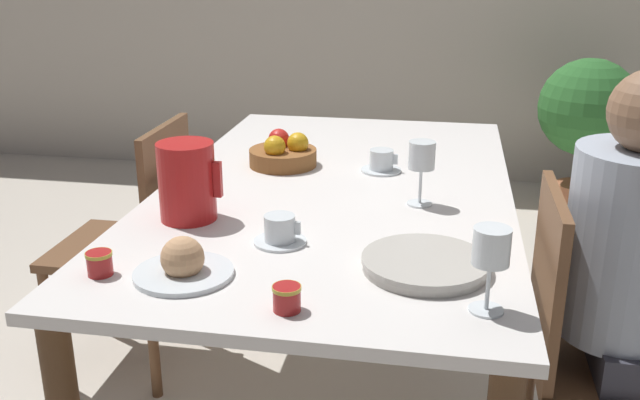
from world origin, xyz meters
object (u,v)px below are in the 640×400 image
(bread_plate, at_px, (183,264))
(jam_jar_amber, at_px, (100,262))
(teacup_near_person, at_px, (280,231))
(fruit_bowl, at_px, (283,153))
(wine_glass_juice, at_px, (491,252))
(wine_glass_water, at_px, (422,158))
(chair_opposite, at_px, (137,240))
(red_pitcher, at_px, (187,181))
(chair_person_side, at_px, (592,352))
(serving_tray, at_px, (425,264))
(teacup_across, at_px, (381,162))
(potted_plant, at_px, (587,114))
(jam_jar_red, at_px, (287,297))

(bread_plate, relative_size, jam_jar_amber, 3.77)
(teacup_near_person, distance_m, fruit_bowl, 0.65)
(wine_glass_juice, height_order, jam_jar_amber, wine_glass_juice)
(wine_glass_water, xyz_separation_m, bread_plate, (-0.49, -0.56, -0.11))
(chair_opposite, relative_size, red_pitcher, 4.30)
(chair_opposite, distance_m, fruit_bowl, 0.60)
(jam_jar_amber, xyz_separation_m, fruit_bowl, (0.21, 0.88, 0.01))
(fruit_bowl, bearing_deg, chair_person_side, -31.40)
(red_pitcher, relative_size, teacup_near_person, 1.61)
(bread_plate, bearing_deg, red_pitcher, 108.20)
(teacup_near_person, relative_size, jam_jar_amber, 2.21)
(red_pitcher, height_order, teacup_near_person, red_pitcher)
(chair_person_side, distance_m, serving_tray, 0.54)
(teacup_across, distance_m, bread_plate, 0.92)
(red_pitcher, height_order, bread_plate, red_pitcher)
(chair_opposite, distance_m, jam_jar_amber, 0.90)
(chair_person_side, xyz_separation_m, teacup_near_person, (-0.78, -0.08, 0.30))
(potted_plant, bearing_deg, teacup_across, -117.58)
(chair_opposite, xyz_separation_m, jam_jar_amber, (0.30, -0.80, 0.30))
(chair_person_side, xyz_separation_m, jam_jar_amber, (-1.12, -0.32, 0.30))
(chair_person_side, bearing_deg, teacup_near_person, -84.17)
(chair_opposite, bearing_deg, potted_plant, -43.15)
(red_pitcher, xyz_separation_m, wine_glass_juice, (0.76, -0.38, 0.02))
(red_pitcher, distance_m, wine_glass_juice, 0.85)
(serving_tray, distance_m, bread_plate, 0.54)
(potted_plant, bearing_deg, chair_person_side, -98.59)
(chair_person_side, xyz_separation_m, chair_opposite, (-1.42, 0.47, 0.00))
(wine_glass_water, bearing_deg, red_pitcher, -159.76)
(wine_glass_water, distance_m, jam_jar_red, 0.72)
(teacup_near_person, bearing_deg, wine_glass_water, 46.42)
(teacup_across, bearing_deg, potted_plant, 62.42)
(wine_glass_water, relative_size, bread_plate, 0.83)
(red_pitcher, distance_m, teacup_near_person, 0.31)
(serving_tray, height_order, potted_plant, potted_plant)
(wine_glass_juice, distance_m, teacup_near_person, 0.56)
(chair_opposite, distance_m, jam_jar_red, 1.19)
(wine_glass_water, distance_m, fruit_bowl, 0.56)
(red_pitcher, relative_size, teacup_across, 1.61)
(teacup_near_person, relative_size, fruit_bowl, 0.58)
(chair_person_side, relative_size, chair_opposite, 1.00)
(teacup_across, height_order, serving_tray, teacup_across)
(wine_glass_juice, relative_size, jam_jar_red, 3.02)
(chair_person_side, relative_size, jam_jar_amber, 15.28)
(wine_glass_juice, bearing_deg, bread_plate, 176.12)
(teacup_across, xyz_separation_m, fruit_bowl, (-0.33, 0.01, 0.01))
(chair_person_side, height_order, teacup_across, chair_person_side)
(wine_glass_juice, height_order, fruit_bowl, wine_glass_juice)
(chair_opposite, distance_m, wine_glass_water, 1.07)
(wine_glass_juice, bearing_deg, wine_glass_water, 105.05)
(chair_person_side, distance_m, potted_plant, 2.40)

